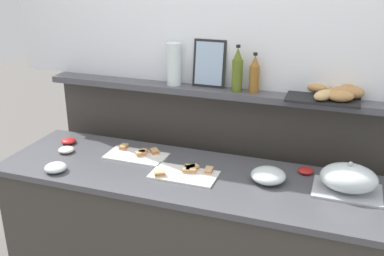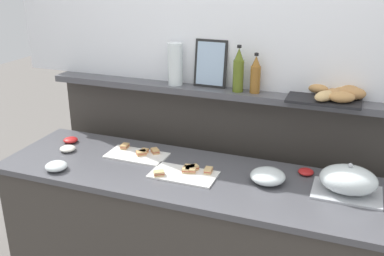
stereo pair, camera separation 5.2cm
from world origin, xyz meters
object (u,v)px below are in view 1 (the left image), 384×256
at_px(serving_cloche, 349,179).
at_px(bread_basket, 335,93).
at_px(condiment_bowl_teal, 66,150).
at_px(condiment_bowl_cream, 306,171).
at_px(olive_oil_bottle, 237,71).
at_px(glass_bowl_small, 56,168).
at_px(vinegar_bottle_amber, 254,75).
at_px(framed_picture, 209,64).
at_px(water_carafe, 174,64).
at_px(sandwich_platter_front, 186,173).
at_px(sandwich_platter_rear, 137,155).
at_px(glass_bowl_medium, 268,176).
at_px(condiment_bowl_red, 69,141).

xyz_separation_m(serving_cloche, bread_basket, (-0.12, 0.36, 0.34)).
bearing_deg(condiment_bowl_teal, bread_basket, 15.32).
xyz_separation_m(condiment_bowl_cream, olive_oil_bottle, (-0.46, 0.20, 0.48)).
bearing_deg(condiment_bowl_teal, glass_bowl_small, -68.18).
xyz_separation_m(condiment_bowl_cream, vinegar_bottle_amber, (-0.36, 0.21, 0.46)).
height_order(serving_cloche, olive_oil_bottle, olive_oil_bottle).
distance_m(serving_cloche, vinegar_bottle_amber, 0.79).
xyz_separation_m(vinegar_bottle_amber, framed_picture, (-0.29, 0.04, 0.04)).
xyz_separation_m(olive_oil_bottle, water_carafe, (-0.40, 0.01, 0.01)).
xyz_separation_m(sandwich_platter_front, condiment_bowl_teal, (-0.79, 0.04, 0.01)).
bearing_deg(glass_bowl_small, condiment_bowl_teal, 111.82).
height_order(framed_picture, water_carafe, framed_picture).
xyz_separation_m(sandwich_platter_rear, bread_basket, (1.08, 0.32, 0.40)).
height_order(sandwich_platter_rear, sandwich_platter_front, same).
bearing_deg(olive_oil_bottle, bread_basket, 1.46).
height_order(condiment_bowl_teal, vinegar_bottle_amber, vinegar_bottle_amber).
height_order(sandwich_platter_rear, glass_bowl_medium, glass_bowl_medium).
xyz_separation_m(olive_oil_bottle, bread_basket, (0.56, 0.01, -0.09)).
relative_size(condiment_bowl_cream, water_carafe, 0.33).
height_order(sandwich_platter_front, water_carafe, water_carafe).
bearing_deg(water_carafe, sandwich_platter_rear, -110.84).
xyz_separation_m(condiment_bowl_red, condiment_bowl_teal, (0.07, -0.12, 0.00)).
relative_size(sandwich_platter_rear, bread_basket, 0.86).
height_order(sandwich_platter_rear, water_carafe, water_carafe).
height_order(glass_bowl_medium, olive_oil_bottle, olive_oil_bottle).
distance_m(glass_bowl_small, condiment_bowl_red, 0.40).
height_order(serving_cloche, framed_picture, framed_picture).
xyz_separation_m(condiment_bowl_cream, bread_basket, (0.10, 0.21, 0.40)).
height_order(sandwich_platter_front, condiment_bowl_teal, sandwich_platter_front).
bearing_deg(bread_basket, framed_picture, 177.65).
relative_size(olive_oil_bottle, water_carafe, 1.06).
xyz_separation_m(sandwich_platter_rear, condiment_bowl_teal, (-0.44, -0.09, 0.01)).
xyz_separation_m(serving_cloche, water_carafe, (-1.08, 0.35, 0.43)).
bearing_deg(glass_bowl_medium, serving_cloche, 3.30).
height_order(serving_cloche, glass_bowl_small, serving_cloche).
height_order(glass_bowl_medium, bread_basket, bread_basket).
xyz_separation_m(sandwich_platter_front, glass_bowl_small, (-0.70, -0.20, 0.01)).
bearing_deg(serving_cloche, condiment_bowl_teal, -178.08).
distance_m(glass_bowl_medium, condiment_bowl_cream, 0.25).
bearing_deg(condiment_bowl_teal, glass_bowl_medium, 1.47).
bearing_deg(condiment_bowl_red, condiment_bowl_cream, 2.98).
bearing_deg(condiment_bowl_teal, condiment_bowl_cream, 8.12).
relative_size(vinegar_bottle_amber, framed_picture, 0.82).
xyz_separation_m(framed_picture, water_carafe, (-0.22, -0.04, -0.01)).
height_order(glass_bowl_small, water_carafe, water_carafe).
bearing_deg(glass_bowl_medium, glass_bowl_small, -166.47).
relative_size(sandwich_platter_front, condiment_bowl_red, 3.93).
distance_m(vinegar_bottle_amber, bread_basket, 0.46).
relative_size(bread_basket, water_carafe, 1.61).
xyz_separation_m(glass_bowl_medium, olive_oil_bottle, (-0.28, 0.37, 0.46)).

